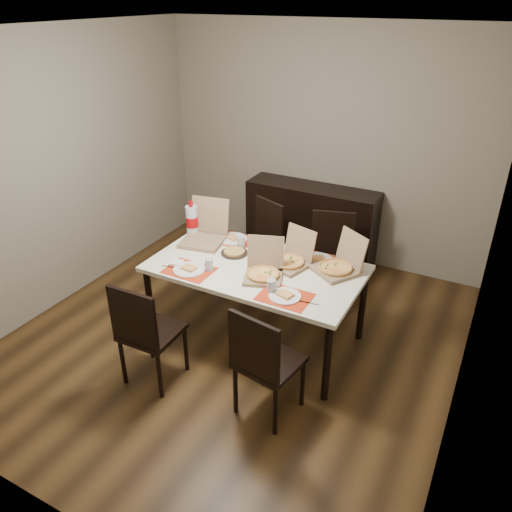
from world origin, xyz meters
name	(u,v)px	position (x,y,z in m)	size (l,w,h in m)	color
ground	(234,339)	(0.00, 0.00, -0.01)	(3.80, 4.00, 0.02)	#472E16
room_walls	(256,141)	(0.00, 0.43, 1.73)	(3.84, 4.02, 2.62)	gray
sideboard	(311,224)	(0.00, 1.78, 0.45)	(1.50, 0.40, 0.90)	black
dining_table	(256,273)	(0.17, 0.11, 0.68)	(1.80, 1.00, 0.75)	#F1E9CA
chair_near_left	(145,330)	(-0.31, -0.81, 0.51)	(0.43, 0.43, 0.93)	black
chair_near_right	(264,360)	(0.66, -0.69, 0.51)	(0.48, 0.48, 0.93)	black
chair_far_left	(261,240)	(-0.25, 1.01, 0.51)	(0.55, 0.55, 0.93)	black
chair_far_right	(331,255)	(0.52, 1.04, 0.51)	(0.52, 0.52, 0.93)	black
setting_near_left	(192,268)	(-0.28, -0.19, 0.77)	(0.46, 0.30, 0.11)	red
setting_near_right	(281,293)	(0.56, -0.21, 0.77)	(0.47, 0.30, 0.11)	red
setting_far_left	(233,239)	(-0.25, 0.45, 0.77)	(0.51, 0.30, 0.11)	red
setting_far_right	(313,258)	(0.55, 0.45, 0.77)	(0.51, 0.30, 0.11)	red
napkin_loose	(252,269)	(0.16, 0.04, 0.76)	(0.12, 0.11, 0.02)	white
pizza_box_center	(264,271)	(0.30, -0.01, 0.80)	(0.40, 0.42, 0.31)	#896C4F
pizza_box_right	(338,266)	(0.81, 0.36, 0.80)	(0.46, 0.47, 0.32)	#896C4F
pizza_box_left	(205,235)	(-0.49, 0.32, 0.81)	(0.44, 0.47, 0.37)	#896C4F
pizza_box_extra	(291,259)	(0.42, 0.28, 0.80)	(0.39, 0.41, 0.31)	#896C4F
faina_plate	(234,252)	(-0.11, 0.23, 0.76)	(0.24, 0.24, 0.03)	black
dip_bowl	(272,259)	(0.24, 0.27, 0.76)	(0.10, 0.10, 0.03)	white
soda_bottle	(192,221)	(-0.66, 0.38, 0.90)	(0.12, 0.12, 0.35)	silver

